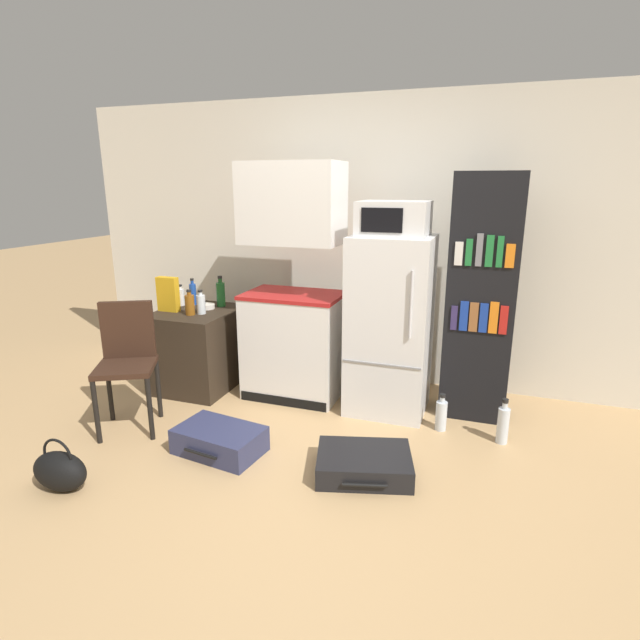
{
  "coord_description": "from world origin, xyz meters",
  "views": [
    {
      "loc": [
        0.91,
        -2.43,
        1.79
      ],
      "look_at": [
        -0.22,
        0.85,
        0.83
      ],
      "focal_mm": 28.0,
      "sensor_mm": 36.0,
      "label": 1
    }
  ],
  "objects": [
    {
      "name": "ground_plane",
      "position": [
        0.0,
        0.0,
        0.0
      ],
      "size": [
        24.0,
        24.0,
        0.0
      ],
      "primitive_type": "plane",
      "color": "tan"
    },
    {
      "name": "wall_back",
      "position": [
        0.2,
        2.0,
        1.26
      ],
      "size": [
        6.4,
        0.1,
        2.52
      ],
      "color": "silver",
      "rests_on": "ground_plane"
    },
    {
      "name": "side_table",
      "position": [
        -1.51,
        1.23,
        0.35
      ],
      "size": [
        0.64,
        0.74,
        0.71
      ],
      "color": "#2D2319",
      "rests_on": "ground_plane"
    },
    {
      "name": "kitchen_hutch",
      "position": [
        -0.63,
        1.33,
        0.89
      ],
      "size": [
        0.81,
        0.54,
        1.95
      ],
      "color": "white",
      "rests_on": "ground_plane"
    },
    {
      "name": "refrigerator",
      "position": [
        0.2,
        1.32,
        0.7
      ],
      "size": [
        0.62,
        0.59,
        1.41
      ],
      "color": "white",
      "rests_on": "ground_plane"
    },
    {
      "name": "microwave",
      "position": [
        0.2,
        1.31,
        1.53
      ],
      "size": [
        0.51,
        0.43,
        0.25
      ],
      "color": "silver",
      "rests_on": "refrigerator"
    },
    {
      "name": "bookshelf",
      "position": [
        0.86,
        1.44,
        0.94
      ],
      "size": [
        0.5,
        0.33,
        1.87
      ],
      "color": "black",
      "rests_on": "ground_plane"
    },
    {
      "name": "bottle_blue_soda",
      "position": [
        -1.65,
        1.41,
        0.81
      ],
      "size": [
        0.06,
        0.06,
        0.24
      ],
      "color": "#1E47A3",
      "rests_on": "side_table"
    },
    {
      "name": "bottle_milk_white",
      "position": [
        -1.74,
        1.35,
        0.79
      ],
      "size": [
        0.06,
        0.06,
        0.19
      ],
      "color": "white",
      "rests_on": "side_table"
    },
    {
      "name": "bottle_amber_beer",
      "position": [
        -1.47,
        1.09,
        0.8
      ],
      "size": [
        0.08,
        0.08,
        0.22
      ],
      "color": "brown",
      "rests_on": "side_table"
    },
    {
      "name": "bottle_green_tall",
      "position": [
        -1.38,
        1.44,
        0.82
      ],
      "size": [
        0.08,
        0.08,
        0.28
      ],
      "color": "#1E6028",
      "rests_on": "side_table"
    },
    {
      "name": "bottle_clear_short",
      "position": [
        -1.4,
        1.15,
        0.79
      ],
      "size": [
        0.07,
        0.07,
        0.21
      ],
      "color": "silver",
      "rests_on": "side_table"
    },
    {
      "name": "bowl",
      "position": [
        -1.46,
        1.32,
        0.73
      ],
      "size": [
        0.15,
        0.15,
        0.04
      ],
      "color": "silver",
      "rests_on": "side_table"
    },
    {
      "name": "cereal_box",
      "position": [
        -1.72,
        1.14,
        0.86
      ],
      "size": [
        0.19,
        0.07,
        0.3
      ],
      "color": "gold",
      "rests_on": "side_table"
    },
    {
      "name": "chair",
      "position": [
        -1.58,
        0.4,
        0.57
      ],
      "size": [
        0.54,
        0.54,
        0.94
      ],
      "rotation": [
        0.0,
        0.0,
        0.48
      ],
      "color": "black",
      "rests_on": "ground_plane"
    },
    {
      "name": "suitcase_large_flat",
      "position": [
        0.26,
        0.31,
        0.07
      ],
      "size": [
        0.68,
        0.57,
        0.14
      ],
      "rotation": [
        0.0,
        0.0,
        0.27
      ],
      "color": "black",
      "rests_on": "ground_plane"
    },
    {
      "name": "suitcase_small_flat",
      "position": [
        -0.74,
        0.25,
        0.09
      ],
      "size": [
        0.62,
        0.45,
        0.18
      ],
      "rotation": [
        0.0,
        0.0,
        -0.14
      ],
      "color": "navy",
      "rests_on": "ground_plane"
    },
    {
      "name": "handbag",
      "position": [
        -1.43,
        -0.44,
        0.12
      ],
      "size": [
        0.36,
        0.2,
        0.33
      ],
      "color": "black",
      "rests_on": "ground_plane"
    },
    {
      "name": "water_bottle_front",
      "position": [
        0.66,
        1.07,
        0.12
      ],
      "size": [
        0.08,
        0.08,
        0.29
      ],
      "color": "silver",
      "rests_on": "ground_plane"
    },
    {
      "name": "water_bottle_middle",
      "position": [
        1.09,
        1.02,
        0.14
      ],
      "size": [
        0.08,
        0.08,
        0.34
      ],
      "color": "silver",
      "rests_on": "ground_plane"
    }
  ]
}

